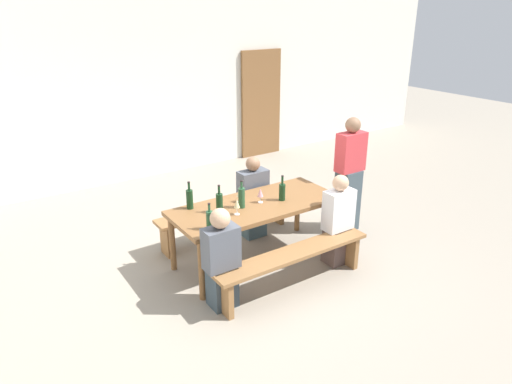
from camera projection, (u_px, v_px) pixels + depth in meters
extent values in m
plane|color=gray|center=(256.00, 260.00, 5.77)|extent=(24.00, 24.00, 0.00)
cube|color=silver|center=(136.00, 87.00, 8.00)|extent=(14.00, 0.20, 3.20)
cube|color=brown|center=(261.00, 104.00, 9.39)|extent=(0.90, 0.06, 2.10)
cube|color=brown|center=(256.00, 206.00, 5.49)|extent=(2.01, 0.85, 0.05)
cylinder|color=brown|center=(202.00, 270.00, 4.88)|extent=(0.07, 0.07, 0.70)
cylinder|color=brown|center=(334.00, 226.00, 5.83)|extent=(0.07, 0.07, 0.70)
cylinder|color=brown|center=(172.00, 243.00, 5.44)|extent=(0.07, 0.07, 0.70)
cylinder|color=brown|center=(297.00, 207.00, 6.39)|extent=(0.07, 0.07, 0.70)
cube|color=olive|center=(293.00, 253.00, 5.05)|extent=(1.91, 0.30, 0.04)
cube|color=olive|center=(225.00, 297.00, 4.69)|extent=(0.06, 0.24, 0.41)
cube|color=olive|center=(350.00, 250.00, 5.57)|extent=(0.06, 0.24, 0.41)
cube|color=olive|center=(225.00, 208.00, 6.16)|extent=(1.91, 0.30, 0.04)
cube|color=olive|center=(166.00, 240.00, 5.81)|extent=(0.06, 0.24, 0.41)
cube|color=olive|center=(278.00, 209.00, 6.69)|extent=(0.06, 0.24, 0.41)
cylinder|color=#143319|center=(190.00, 199.00, 5.32)|extent=(0.08, 0.08, 0.22)
cylinder|color=#143319|center=(189.00, 186.00, 5.26)|extent=(0.03, 0.03, 0.09)
cylinder|color=black|center=(189.00, 182.00, 5.24)|extent=(0.03, 0.03, 0.01)
cylinder|color=#143319|center=(282.00, 192.00, 5.55)|extent=(0.08, 0.08, 0.20)
cylinder|color=#143319|center=(282.00, 180.00, 5.50)|extent=(0.03, 0.03, 0.10)
cylinder|color=black|center=(282.00, 176.00, 5.48)|extent=(0.03, 0.03, 0.01)
cylinder|color=#234C2D|center=(210.00, 220.00, 4.84)|extent=(0.07, 0.07, 0.20)
cylinder|color=#234C2D|center=(209.00, 208.00, 4.79)|extent=(0.03, 0.03, 0.08)
cylinder|color=black|center=(209.00, 204.00, 4.77)|extent=(0.03, 0.03, 0.01)
cylinder|color=#234C2D|center=(242.00, 198.00, 5.35)|extent=(0.08, 0.08, 0.24)
cylinder|color=#234C2D|center=(241.00, 185.00, 5.29)|extent=(0.03, 0.03, 0.08)
cylinder|color=black|center=(241.00, 181.00, 5.27)|extent=(0.03, 0.03, 0.01)
cylinder|color=#143319|center=(219.00, 203.00, 5.22)|extent=(0.08, 0.08, 0.22)
cylinder|color=#143319|center=(219.00, 190.00, 5.16)|extent=(0.03, 0.03, 0.09)
cylinder|color=black|center=(219.00, 186.00, 5.14)|extent=(0.03, 0.03, 0.01)
cylinder|color=silver|center=(260.00, 202.00, 5.52)|extent=(0.06, 0.06, 0.01)
cylinder|color=silver|center=(260.00, 199.00, 5.51)|extent=(0.01, 0.01, 0.07)
cone|color=#D18C93|center=(260.00, 193.00, 5.48)|extent=(0.07, 0.07, 0.10)
cylinder|color=silver|center=(240.00, 202.00, 5.54)|extent=(0.06, 0.06, 0.01)
cylinder|color=silver|center=(240.00, 199.00, 5.53)|extent=(0.01, 0.01, 0.07)
cone|color=beige|center=(240.00, 193.00, 5.50)|extent=(0.08, 0.08, 0.08)
cylinder|color=silver|center=(237.00, 214.00, 5.21)|extent=(0.06, 0.06, 0.01)
cylinder|color=silver|center=(237.00, 211.00, 5.19)|extent=(0.01, 0.01, 0.08)
cone|color=beige|center=(237.00, 203.00, 5.16)|extent=(0.07, 0.07, 0.10)
cube|color=#324049|center=(222.00, 286.00, 4.83)|extent=(0.27, 0.24, 0.45)
cube|color=#4C515B|center=(221.00, 248.00, 4.66)|extent=(0.36, 0.20, 0.45)
sphere|color=tan|center=(220.00, 218.00, 4.54)|extent=(0.20, 0.20, 0.20)
cube|color=brown|center=(336.00, 245.00, 5.64)|extent=(0.27, 0.24, 0.45)
cube|color=silver|center=(339.00, 210.00, 5.47)|extent=(0.36, 0.20, 0.49)
sphere|color=tan|center=(341.00, 183.00, 5.34)|extent=(0.19, 0.19, 0.19)
cube|color=#3A525D|center=(253.00, 220.00, 6.30)|extent=(0.29, 0.24, 0.45)
cube|color=#4C515B|center=(253.00, 188.00, 6.12)|extent=(0.39, 0.20, 0.48)
sphere|color=#846047|center=(253.00, 164.00, 6.00)|extent=(0.19, 0.19, 0.19)
cube|color=#3C4B53|center=(347.00, 200.00, 6.41)|extent=(0.29, 0.24, 0.86)
cube|color=#C6383D|center=(351.00, 152.00, 6.15)|extent=(0.39, 0.20, 0.52)
sphere|color=#846047|center=(353.00, 125.00, 6.02)|extent=(0.20, 0.20, 0.20)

